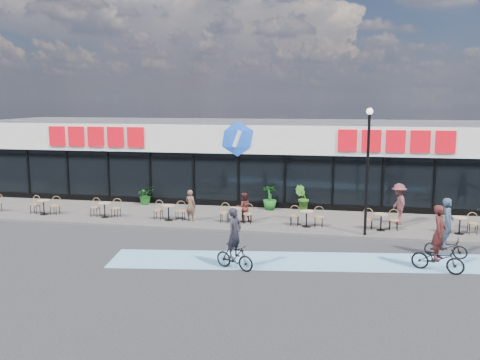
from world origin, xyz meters
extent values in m
plane|color=#28282B|center=(0.00, 0.00, 0.00)|extent=(120.00, 120.00, 0.00)
cube|color=#605A55|center=(0.00, 4.50, 0.05)|extent=(44.00, 5.00, 0.10)
cube|color=#6DA9CE|center=(4.00, -1.50, 0.01)|extent=(14.17, 4.13, 0.01)
cube|color=black|center=(0.00, 10.00, 1.50)|extent=(30.00, 6.00, 3.00)
cube|color=white|center=(0.00, 9.85, 3.75)|extent=(30.60, 6.30, 1.50)
cube|color=#47474C|center=(0.00, 10.00, 4.55)|extent=(30.60, 6.30, 0.10)
cube|color=navy|center=(0.00, 6.96, 3.05)|extent=(30.60, 0.08, 0.18)
cube|color=black|center=(0.00, 6.97, 2.65)|extent=(30.00, 0.06, 0.08)
cube|color=black|center=(0.00, 6.98, 0.20)|extent=(30.00, 0.10, 0.40)
cube|color=red|center=(-8.00, 6.70, 3.80)|extent=(5.63, 0.18, 1.10)
cube|color=red|center=(8.00, 6.70, 3.80)|extent=(5.63, 0.18, 1.10)
ellipsoid|color=blue|center=(0.00, 6.70, 3.80)|extent=(1.90, 0.24, 1.90)
cylinder|color=black|center=(-12.50, 6.97, 1.50)|extent=(0.10, 0.10, 3.00)
cylinder|color=black|center=(-10.00, 6.97, 1.50)|extent=(0.10, 0.10, 3.00)
cylinder|color=black|center=(-7.50, 6.97, 1.50)|extent=(0.10, 0.10, 3.00)
cylinder|color=black|center=(-5.00, 6.97, 1.50)|extent=(0.10, 0.10, 3.00)
cylinder|color=black|center=(-2.50, 6.97, 1.50)|extent=(0.10, 0.10, 3.00)
cylinder|color=black|center=(0.00, 6.97, 1.50)|extent=(0.10, 0.10, 3.00)
cylinder|color=black|center=(2.50, 6.97, 1.50)|extent=(0.10, 0.10, 3.00)
cylinder|color=black|center=(5.00, 6.97, 1.50)|extent=(0.10, 0.10, 3.00)
cylinder|color=black|center=(7.50, 6.97, 1.50)|extent=(0.10, 0.10, 3.00)
cylinder|color=black|center=(10.00, 6.97, 1.50)|extent=(0.10, 0.10, 3.00)
cylinder|color=black|center=(6.44, 2.30, 2.68)|extent=(0.12, 0.12, 5.16)
sphere|color=#FFF2CC|center=(6.44, 2.30, 5.36)|extent=(0.28, 0.28, 0.28)
cylinder|color=tan|center=(-9.27, 3.23, 0.82)|extent=(0.60, 0.60, 0.04)
cylinder|color=black|center=(-9.27, 3.23, 0.47)|extent=(0.06, 0.06, 0.70)
cylinder|color=black|center=(-9.27, 3.23, 0.11)|extent=(0.40, 0.40, 0.02)
cylinder|color=tan|center=(-5.98, 3.23, 0.82)|extent=(0.60, 0.60, 0.04)
cylinder|color=black|center=(-5.98, 3.23, 0.47)|extent=(0.06, 0.06, 0.70)
cylinder|color=black|center=(-5.98, 3.23, 0.11)|extent=(0.40, 0.40, 0.02)
cylinder|color=tan|center=(-2.70, 3.23, 0.82)|extent=(0.60, 0.60, 0.04)
cylinder|color=black|center=(-2.70, 3.23, 0.47)|extent=(0.06, 0.06, 0.70)
cylinder|color=black|center=(-2.70, 3.23, 0.11)|extent=(0.40, 0.40, 0.02)
cylinder|color=tan|center=(0.59, 3.23, 0.82)|extent=(0.60, 0.60, 0.04)
cylinder|color=black|center=(0.59, 3.23, 0.47)|extent=(0.06, 0.06, 0.70)
cylinder|color=black|center=(0.59, 3.23, 0.11)|extent=(0.40, 0.40, 0.02)
cylinder|color=tan|center=(3.88, 3.23, 0.82)|extent=(0.60, 0.60, 0.04)
cylinder|color=black|center=(3.88, 3.23, 0.47)|extent=(0.06, 0.06, 0.70)
cylinder|color=black|center=(3.88, 3.23, 0.11)|extent=(0.40, 0.40, 0.02)
cylinder|color=tan|center=(7.17, 3.23, 0.82)|extent=(0.60, 0.60, 0.04)
cylinder|color=black|center=(7.17, 3.23, 0.47)|extent=(0.06, 0.06, 0.70)
cylinder|color=black|center=(7.17, 3.23, 0.11)|extent=(0.40, 0.40, 0.02)
cylinder|color=tan|center=(10.46, 3.23, 0.82)|extent=(0.60, 0.60, 0.04)
cylinder|color=black|center=(10.46, 3.23, 0.47)|extent=(0.06, 0.06, 0.70)
cylinder|color=black|center=(10.46, 3.23, 0.11)|extent=(0.40, 0.40, 0.02)
imported|color=#195618|center=(-5.15, 6.58, 0.62)|extent=(1.24, 1.23, 1.04)
imported|color=#19591B|center=(1.77, 6.50, 0.74)|extent=(0.73, 0.73, 1.28)
imported|color=#2F631C|center=(3.44, 6.74, 0.75)|extent=(0.75, 0.62, 1.30)
imported|color=brown|center=(-1.62, 3.33, 0.86)|extent=(0.64, 0.53, 1.51)
imported|color=#4B1E1B|center=(0.89, 3.65, 0.80)|extent=(0.82, 0.74, 1.40)
imported|color=brown|center=(8.04, 4.55, 1.06)|extent=(0.89, 1.33, 1.91)
imported|color=black|center=(8.66, -1.75, 0.46)|extent=(1.86, 1.22, 0.92)
imported|color=#401917|center=(8.66, -1.75, 1.39)|extent=(0.67, 0.80, 1.88)
imported|color=black|center=(9.26, -0.04, 0.40)|extent=(1.61, 0.94, 0.80)
imported|color=#323E4E|center=(9.26, -0.04, 1.36)|extent=(0.60, 0.76, 1.81)
imported|color=black|center=(1.77, -2.85, 0.45)|extent=(1.56, 0.97, 0.91)
imported|color=black|center=(1.77, -2.85, 1.32)|extent=(0.63, 0.74, 1.74)
camera|label=1|loc=(5.14, -19.47, 5.89)|focal=38.00mm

